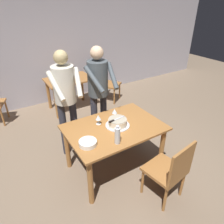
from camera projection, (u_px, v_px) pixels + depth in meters
ground_plane at (114, 166)px, 3.23m from camera, size 14.00×14.00×0.00m
back_wall at (47, 46)px, 4.70m from camera, size 10.00×0.12×2.70m
main_dining_table at (114, 134)px, 2.92m from camera, size 1.33×0.92×0.75m
cake_on_platter at (118, 123)px, 2.86m from camera, size 0.34×0.34×0.11m
cake_knife at (114, 120)px, 2.79m from camera, size 0.27×0.05×0.02m
plate_stack at (88, 143)px, 2.49m from camera, size 0.22×0.22×0.06m
wine_glass_near at (98, 118)px, 2.87m from camera, size 0.08×0.08×0.14m
wine_glass_far at (115, 111)px, 3.03m from camera, size 0.08×0.08×0.14m
water_bottle at (117, 135)px, 2.49m from camera, size 0.07×0.07×0.25m
person_cutting_cake at (98, 88)px, 3.26m from camera, size 0.47×0.55×1.72m
person_standing_beside at (65, 94)px, 3.03m from camera, size 0.47×0.56×1.72m
chair_near_side at (170, 170)px, 2.50m from camera, size 0.50×0.50×0.90m
background_table at (69, 86)px, 4.65m from camera, size 1.00×0.70×0.74m
background_chair_1 at (107, 82)px, 5.10m from camera, size 0.61×0.61×0.90m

